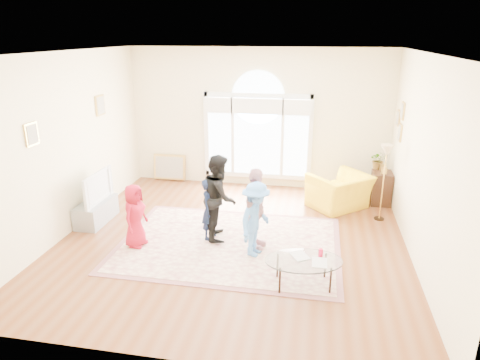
% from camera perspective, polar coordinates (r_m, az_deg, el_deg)
% --- Properties ---
extents(ground, '(6.00, 6.00, 0.00)m').
position_cam_1_polar(ground, '(7.66, -1.04, -8.03)').
color(ground, brown).
rests_on(ground, ground).
extents(room_shell, '(6.00, 6.00, 6.00)m').
position_cam_1_polar(room_shell, '(9.80, 2.30, 7.75)').
color(room_shell, beige).
rests_on(room_shell, ground).
extents(area_rug, '(3.60, 2.60, 0.02)m').
position_cam_1_polar(area_rug, '(7.53, -1.44, -8.48)').
color(area_rug, beige).
rests_on(area_rug, ground).
extents(rug_border, '(3.80, 2.80, 0.01)m').
position_cam_1_polar(rug_border, '(7.53, -1.44, -8.51)').
color(rug_border, '#8C5658').
rests_on(rug_border, ground).
extents(tv_console, '(0.45, 1.00, 0.42)m').
position_cam_1_polar(tv_console, '(8.75, -18.61, -4.01)').
color(tv_console, gray).
rests_on(tv_console, ground).
extents(television, '(0.17, 1.03, 0.59)m').
position_cam_1_polar(television, '(8.57, -18.92, -0.89)').
color(television, black).
rests_on(television, tv_console).
extents(coffee_table, '(1.22, 0.90, 0.54)m').
position_cam_1_polar(coffee_table, '(6.28, 8.51, -10.66)').
color(coffee_table, silver).
rests_on(coffee_table, ground).
extents(armchair, '(1.48, 1.47, 0.72)m').
position_cam_1_polar(armchair, '(9.13, 13.10, -1.48)').
color(armchair, yellow).
rests_on(armchair, ground).
extents(side_cabinet, '(0.40, 0.50, 0.70)m').
position_cam_1_polar(side_cabinet, '(9.61, 18.29, -1.01)').
color(side_cabinet, black).
rests_on(side_cabinet, ground).
extents(floor_lamp, '(0.30, 0.30, 1.51)m').
position_cam_1_polar(floor_lamp, '(8.50, 18.91, 2.96)').
color(floor_lamp, black).
rests_on(floor_lamp, ground).
extents(plant_pedestal, '(0.20, 0.20, 0.70)m').
position_cam_1_polar(plant_pedestal, '(9.82, 17.67, -0.51)').
color(plant_pedestal, white).
rests_on(plant_pedestal, ground).
extents(potted_plant, '(0.39, 0.34, 0.40)m').
position_cam_1_polar(potted_plant, '(9.66, 17.99, 2.56)').
color(potted_plant, '#33722D').
rests_on(potted_plant, plant_pedestal).
extents(leaning_picture, '(0.80, 0.14, 0.62)m').
position_cam_1_polar(leaning_picture, '(10.80, -9.26, -0.04)').
color(leaning_picture, tan).
rests_on(leaning_picture, ground).
extents(child_red, '(0.42, 0.58, 1.10)m').
position_cam_1_polar(child_red, '(7.44, -13.84, -4.62)').
color(child_red, '#A51228').
rests_on(child_red, area_rug).
extents(child_navy, '(0.32, 0.43, 1.10)m').
position_cam_1_polar(child_navy, '(7.50, -4.06, -3.90)').
color(child_navy, '#111B36').
rests_on(child_navy, area_rug).
extents(child_black, '(0.71, 0.83, 1.51)m').
position_cam_1_polar(child_black, '(7.47, -2.75, -2.26)').
color(child_black, black).
rests_on(child_black, area_rug).
extents(child_pink, '(0.46, 0.87, 1.41)m').
position_cam_1_polar(child_pink, '(7.08, 2.01, -3.93)').
color(child_pink, '#DEA1AB').
rests_on(child_pink, area_rug).
extents(child_blue, '(0.69, 0.92, 1.25)m').
position_cam_1_polar(child_blue, '(6.91, 2.11, -5.25)').
color(child_blue, '#5290E5').
rests_on(child_blue, area_rug).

